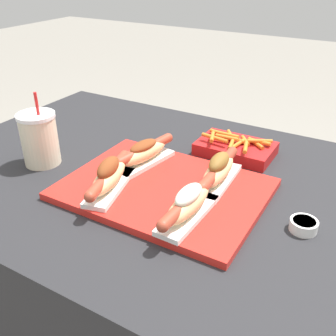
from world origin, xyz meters
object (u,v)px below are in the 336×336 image
object	(u,v)px
hot_dog_1	(188,204)
drink_cup	(40,139)
fries_basket	(235,148)
hot_dog_2	(144,153)
hot_dog_3	(218,170)
hot_dog_0	(109,176)
serving_tray	(164,189)
sauce_bowl	(304,225)

from	to	relation	value
hot_dog_1	drink_cup	xyz separation A→B (m)	(-0.48, 0.05, 0.02)
fries_basket	hot_dog_2	bearing A→B (deg)	-129.91
hot_dog_2	hot_dog_1	bearing A→B (deg)	-35.88
hot_dog_1	hot_dog_3	xyz separation A→B (m)	(-0.00, 0.16, 0.00)
fries_basket	hot_dog_0	bearing A→B (deg)	-116.41
hot_dog_2	drink_cup	world-z (taller)	drink_cup
serving_tray	hot_dog_1	distance (m)	0.14
drink_cup	hot_dog_2	bearing A→B (deg)	21.95
hot_dog_1	sauce_bowl	world-z (taller)	hot_dog_1
hot_dog_0	hot_dog_2	distance (m)	0.15
sauce_bowl	hot_dog_3	bearing A→B (deg)	164.97
hot_dog_0	hot_dog_1	xyz separation A→B (m)	(0.21, -0.01, -0.00)
hot_dog_3	hot_dog_0	bearing A→B (deg)	-143.65
serving_tray	hot_dog_1	bearing A→B (deg)	-37.35
hot_dog_3	fries_basket	size ratio (longest dim) A/B	1.06
hot_dog_2	fries_basket	size ratio (longest dim) A/B	1.05
hot_dog_3	fries_basket	xyz separation A→B (m)	(-0.03, 0.20, -0.03)
drink_cup	fries_basket	size ratio (longest dim) A/B	0.96
hot_dog_2	hot_dog_3	bearing A→B (deg)	2.30
hot_dog_1	fries_basket	size ratio (longest dim) A/B	1.06
hot_dog_1	hot_dog_3	world-z (taller)	hot_dog_3
drink_cup	hot_dog_3	bearing A→B (deg)	13.65
fries_basket	hot_dog_1	bearing A→B (deg)	-84.40
hot_dog_3	drink_cup	xyz separation A→B (m)	(-0.48, -0.12, 0.02)
fries_basket	drink_cup	bearing A→B (deg)	-144.26
hot_dog_1	fries_basket	xyz separation A→B (m)	(-0.04, 0.36, -0.03)
hot_dog_1	serving_tray	bearing A→B (deg)	142.65
serving_tray	fries_basket	size ratio (longest dim) A/B	2.22
hot_dog_0	serving_tray	bearing A→B (deg)	36.41
serving_tray	hot_dog_0	world-z (taller)	hot_dog_0
hot_dog_1	fries_basket	world-z (taller)	hot_dog_1
serving_tray	drink_cup	distance (m)	0.38
hot_dog_1	hot_dog_3	bearing A→B (deg)	90.78
serving_tray	fries_basket	world-z (taller)	fries_basket
serving_tray	hot_dog_3	size ratio (longest dim) A/B	2.09
sauce_bowl	drink_cup	world-z (taller)	drink_cup
sauce_bowl	serving_tray	bearing A→B (deg)	-176.76
hot_dog_0	hot_dog_2	size ratio (longest dim) A/B	0.99
hot_dog_1	fries_basket	bearing A→B (deg)	95.60
hot_dog_2	fries_basket	bearing A→B (deg)	50.09
hot_dog_0	sauce_bowl	xyz separation A→B (m)	(0.43, 0.10, -0.04)
fries_basket	serving_tray	bearing A→B (deg)	-104.65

